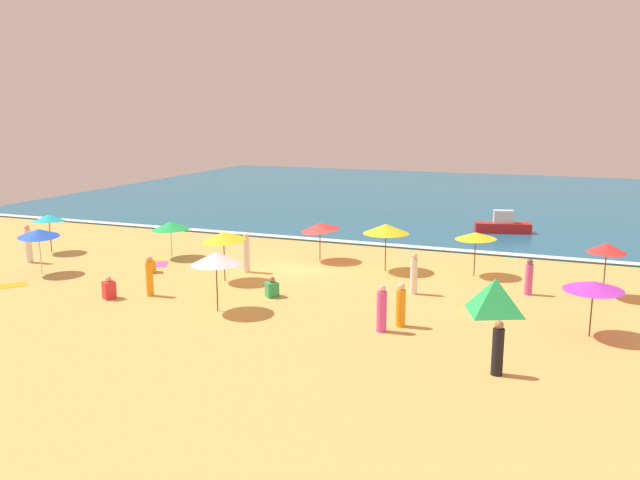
# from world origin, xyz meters

# --- Properties ---
(ground_plane) EXTENTS (60.00, 60.00, 0.00)m
(ground_plane) POSITION_xyz_m (0.00, 0.00, 0.00)
(ground_plane) COLOR #E0A856
(ocean_water) EXTENTS (60.00, 44.00, 0.10)m
(ocean_water) POSITION_xyz_m (0.00, 28.00, 0.05)
(ocean_water) COLOR #196084
(ocean_water) RESTS_ON ground_plane
(wave_breaker_foam) EXTENTS (57.00, 0.70, 0.01)m
(wave_breaker_foam) POSITION_xyz_m (0.00, 6.30, 0.10)
(wave_breaker_foam) COLOR white
(wave_breaker_foam) RESTS_ON ocean_water
(beach_umbrella_0) EXTENTS (1.84, 1.84, 2.29)m
(beach_umbrella_0) POSITION_xyz_m (13.59, -0.19, 2.09)
(beach_umbrella_0) COLOR #4C3823
(beach_umbrella_0) RESTS_ON ground_plane
(beach_umbrella_1) EXTENTS (2.78, 2.77, 2.08)m
(beach_umbrella_1) POSITION_xyz_m (0.34, 1.64, 1.78)
(beach_umbrella_1) COLOR #4C3823
(beach_umbrella_1) RESTS_ON ground_plane
(beach_umbrella_2) EXTENTS (2.43, 2.44, 2.14)m
(beach_umbrella_2) POSITION_xyz_m (-13.97, -1.80, 1.89)
(beach_umbrella_2) COLOR #4C3823
(beach_umbrella_2) RESTS_ON ground_plane
(beach_umbrella_3) EXTENTS (3.08, 3.08, 2.29)m
(beach_umbrella_3) POSITION_xyz_m (4.01, 0.85, 2.05)
(beach_umbrella_3) COLOR #4C3823
(beach_umbrella_3) RESTS_ON ground_plane
(beach_umbrella_4) EXTENTS (2.81, 2.81, 2.34)m
(beach_umbrella_4) POSITION_xyz_m (-2.27, -3.55, 2.05)
(beach_umbrella_4) COLOR #4C3823
(beach_umbrella_4) RESTS_ON ground_plane
(beach_umbrella_5) EXTENTS (2.43, 2.42, 2.35)m
(beach_umbrella_5) POSITION_xyz_m (-0.32, -7.57, 2.09)
(beach_umbrella_5) COLOR #4C3823
(beach_umbrella_5) RESTS_ON ground_plane
(beach_umbrella_6) EXTENTS (2.73, 2.73, 1.94)m
(beach_umbrella_6) POSITION_xyz_m (-7.16, -0.49, 1.70)
(beach_umbrella_6) COLOR silver
(beach_umbrella_6) RESTS_ON ground_plane
(beach_umbrella_7) EXTENTS (2.52, 2.52, 2.10)m
(beach_umbrella_7) POSITION_xyz_m (8.13, 1.44, 1.90)
(beach_umbrella_7) COLOR #4C3823
(beach_umbrella_7) RESTS_ON ground_plane
(beach_umbrella_8) EXTENTS (2.79, 2.79, 1.98)m
(beach_umbrella_8) POSITION_xyz_m (12.96, -5.42, 1.80)
(beach_umbrella_8) COLOR #4C3823
(beach_umbrella_8) RESTS_ON ground_plane
(beach_umbrella_9) EXTENTS (2.65, 2.65, 2.23)m
(beach_umbrella_9) POSITION_xyz_m (-10.96, -5.58, 1.97)
(beach_umbrella_9) COLOR silver
(beach_umbrella_9) RESTS_ON ground_plane
(beach_tent) EXTENTS (2.53, 2.63, 1.34)m
(beach_tent) POSITION_xyz_m (9.63, -3.84, 0.67)
(beach_tent) COLOR green
(beach_tent) RESTS_ON ground_plane
(beachgoer_0) EXTENTS (0.46, 0.46, 1.94)m
(beachgoer_0) POSITION_xyz_m (-13.26, -4.03, 0.93)
(beachgoer_0) COLOR white
(beachgoer_0) RESTS_ON ground_plane
(beachgoer_1) EXTENTS (0.67, 0.67, 0.86)m
(beachgoer_1) POSITION_xyz_m (0.80, -5.06, 0.35)
(beachgoer_1) COLOR green
(beachgoer_1) RESTS_ON ground_plane
(beachgoer_2) EXTENTS (0.47, 0.47, 1.69)m
(beachgoer_2) POSITION_xyz_m (6.19, -7.51, 0.80)
(beachgoer_2) COLOR #D84CA5
(beachgoer_2) RESTS_ON ground_plane
(beachgoer_3) EXTENTS (0.41, 0.41, 1.54)m
(beachgoer_3) POSITION_xyz_m (10.69, -0.90, 0.73)
(beachgoer_3) COLOR #D84CA5
(beachgoer_3) RESTS_ON ground_plane
(beachgoer_4) EXTENTS (0.48, 0.48, 1.66)m
(beachgoer_4) POSITION_xyz_m (10.35, -9.88, 0.78)
(beachgoer_4) COLOR black
(beachgoer_4) RESTS_ON ground_plane
(beachgoer_5) EXTENTS (0.38, 0.38, 1.68)m
(beachgoer_5) POSITION_xyz_m (-3.99, -6.76, 0.80)
(beachgoer_5) COLOR orange
(beachgoer_5) RESTS_ON ground_plane
(beachgoer_6) EXTENTS (0.49, 0.49, 1.61)m
(beachgoer_6) POSITION_xyz_m (6.67, -6.74, 0.76)
(beachgoer_6) COLOR orange
(beachgoer_6) RESTS_ON ground_plane
(beachgoer_7) EXTENTS (0.66, 0.66, 0.80)m
(beachgoer_7) POSITION_xyz_m (-6.33, -3.49, 0.32)
(beachgoer_7) COLOR orange
(beachgoer_7) RESTS_ON ground_plane
(beachgoer_8) EXTENTS (0.38, 0.38, 1.77)m
(beachgoer_8) POSITION_xyz_m (6.17, -2.54, 0.87)
(beachgoer_8) COLOR white
(beachgoer_8) RESTS_ON ground_plane
(beachgoer_9) EXTENTS (0.48, 0.48, 1.90)m
(beachgoer_9) POSITION_xyz_m (-2.10, -1.79, 0.89)
(beachgoer_9) COLOR white
(beachgoer_9) RESTS_ON ground_plane
(beachgoer_10) EXTENTS (0.61, 0.61, 0.95)m
(beachgoer_10) POSITION_xyz_m (-5.31, -7.72, 0.40)
(beachgoer_10) COLOR red
(beachgoer_10) RESTS_ON ground_plane
(beach_towel_1) EXTENTS (1.60, 1.71, 0.01)m
(beach_towel_1) POSITION_xyz_m (-10.72, -7.77, 0.01)
(beach_towel_1) COLOR orange
(beach_towel_1) RESTS_ON ground_plane
(beach_towel_2) EXTENTS (1.27, 1.49, 0.01)m
(beach_towel_2) POSITION_xyz_m (-6.88, -1.98, 0.01)
(beach_towel_2) COLOR #D84CA5
(beach_towel_2) RESTS_ON ground_plane
(small_boat_0) EXTENTS (3.50, 1.77, 1.40)m
(small_boat_0) POSITION_xyz_m (8.36, 12.43, 0.55)
(small_boat_0) COLOR red
(small_boat_0) RESTS_ON ocean_water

